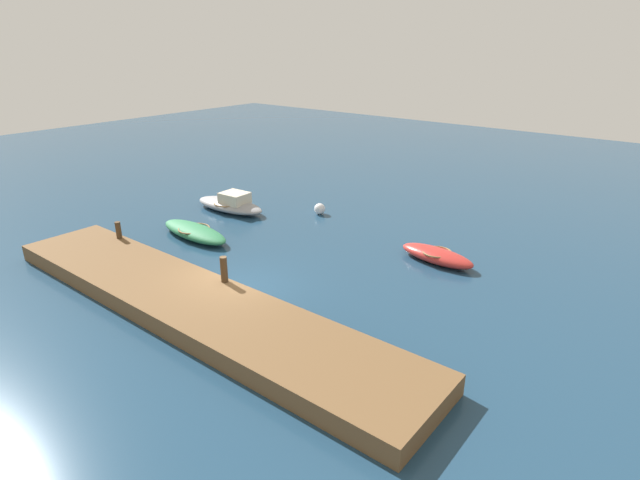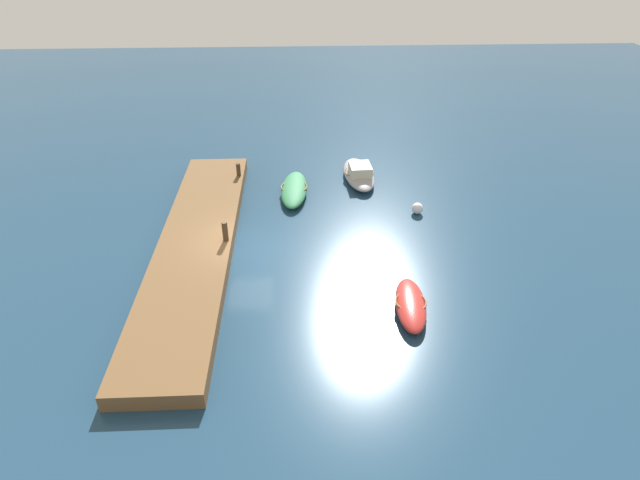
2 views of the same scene
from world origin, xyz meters
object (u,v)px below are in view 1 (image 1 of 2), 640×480
(motorboat_grey, at_px, (231,204))
(rowboat_red, at_px, (437,255))
(mooring_post_mid_west, at_px, (224,269))
(marker_buoy, at_px, (320,209))
(mooring_post_west, at_px, (118,230))
(rowboat_green, at_px, (194,232))

(motorboat_grey, bearing_deg, rowboat_red, 0.27)
(mooring_post_mid_west, height_order, marker_buoy, mooring_post_mid_west)
(motorboat_grey, height_order, mooring_post_west, mooring_post_west)
(motorboat_grey, bearing_deg, mooring_post_west, -89.31)
(rowboat_red, height_order, motorboat_grey, motorboat_grey)
(rowboat_green, bearing_deg, mooring_post_west, -106.96)
(mooring_post_west, xyz_separation_m, marker_buoy, (3.61, 9.44, -0.71))
(rowboat_red, height_order, marker_buoy, rowboat_red)
(rowboat_red, relative_size, rowboat_green, 0.77)
(rowboat_red, xyz_separation_m, mooring_post_mid_west, (-4.51, -7.61, 0.81))
(marker_buoy, bearing_deg, rowboat_green, -111.17)
(mooring_post_west, bearing_deg, rowboat_red, 33.90)
(mooring_post_mid_west, bearing_deg, rowboat_green, 151.35)
(mooring_post_west, bearing_deg, marker_buoy, 69.09)
(rowboat_red, distance_m, rowboat_green, 11.13)
(rowboat_red, xyz_separation_m, marker_buoy, (-7.72, 1.83, -0.01))
(rowboat_red, bearing_deg, mooring_post_mid_west, -115.52)
(mooring_post_west, bearing_deg, motorboat_grey, 94.12)
(motorboat_grey, relative_size, mooring_post_mid_west, 4.70)
(marker_buoy, bearing_deg, mooring_post_west, -110.91)
(rowboat_red, bearing_deg, rowboat_green, -150.94)
(rowboat_red, relative_size, marker_buoy, 5.77)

